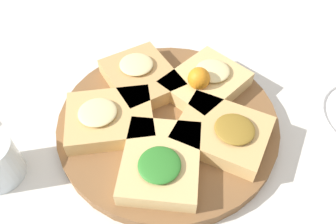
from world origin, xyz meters
TOP-DOWN VIEW (x-y plane):
  - ground_plane at (0.00, 0.00)m, footprint 3.00×3.00m
  - serving_board at (0.00, 0.00)m, footprint 0.42×0.42m
  - focaccia_slice_0 at (0.10, 0.05)m, footprint 0.20×0.19m
  - focaccia_slice_1 at (-0.02, 0.11)m, footprint 0.15×0.17m
  - focaccia_slice_2 at (-0.11, 0.02)m, footprint 0.17×0.15m
  - focaccia_slice_3 at (-0.04, -0.10)m, footprint 0.18×0.19m
  - focaccia_slice_4 at (0.08, -0.08)m, footprint 0.20×0.20m

SIDE VIEW (x-z plane):
  - ground_plane at x=0.00m, z-range 0.00..0.00m
  - serving_board at x=0.00m, z-range 0.00..0.02m
  - focaccia_slice_0 at x=0.10m, z-range 0.02..0.06m
  - focaccia_slice_1 at x=-0.02m, z-range 0.02..0.06m
  - focaccia_slice_3 at x=-0.04m, z-range 0.02..0.06m
  - focaccia_slice_4 at x=0.08m, z-range 0.02..0.06m
  - focaccia_slice_2 at x=-0.11m, z-range 0.01..0.08m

